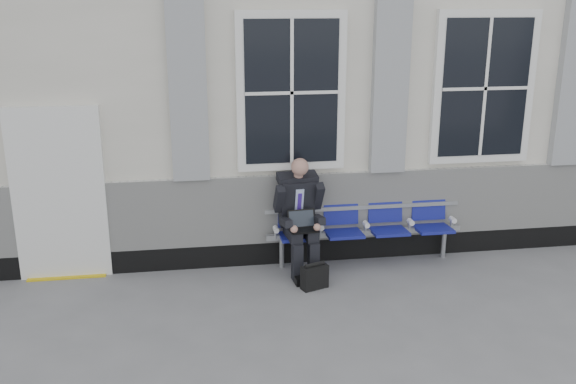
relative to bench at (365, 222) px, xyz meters
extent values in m
plane|color=slate|center=(1.20, -1.32, -0.55)|extent=(70.00, 70.00, 0.00)
cube|color=silver|center=(1.20, 2.18, 1.55)|extent=(14.00, 4.00, 4.20)
cube|color=black|center=(1.20, 0.15, -0.40)|extent=(14.00, 0.10, 0.30)
cube|color=silver|center=(1.20, 0.14, 0.20)|extent=(14.00, 0.08, 0.90)
cube|color=#979A9C|center=(-2.20, 0.12, 1.85)|extent=(0.45, 0.14, 2.40)
cube|color=#979A9C|center=(0.30, 0.12, 1.85)|extent=(0.45, 0.14, 2.40)
cube|color=#979A9C|center=(2.80, 0.12, 1.85)|extent=(0.45, 0.14, 2.40)
cube|color=white|center=(-0.95, 0.14, 1.70)|extent=(1.35, 0.10, 1.95)
cube|color=black|center=(-0.95, 0.09, 1.70)|extent=(1.15, 0.02, 1.75)
cube|color=white|center=(1.55, 0.14, 1.70)|extent=(1.35, 0.10, 1.95)
cube|color=black|center=(1.55, 0.09, 1.70)|extent=(1.15, 0.02, 1.75)
cube|color=black|center=(-3.80, 0.28, 0.50)|extent=(0.95, 0.30, 2.10)
cube|color=white|center=(-3.80, 0.13, 0.50)|extent=(1.10, 0.10, 2.20)
cube|color=gold|center=(-3.80, 0.16, -0.54)|extent=(0.95, 0.30, 0.02)
cube|color=#9EA0A3|center=(0.00, -0.02, -0.13)|extent=(2.60, 0.07, 0.07)
cube|color=#9EA0A3|center=(0.00, 0.10, 0.18)|extent=(2.60, 0.05, 0.05)
cylinder|color=#9EA0A3|center=(-1.10, -0.02, -0.36)|extent=(0.06, 0.06, 0.39)
cylinder|color=#9EA0A3|center=(1.10, -0.02, -0.36)|extent=(0.06, 0.06, 0.39)
cube|color=navy|center=(-0.90, -0.10, -0.10)|extent=(0.46, 0.42, 0.07)
cube|color=navy|center=(-0.90, 0.11, 0.16)|extent=(0.46, 0.10, 0.40)
cube|color=navy|center=(-0.30, -0.10, -0.10)|extent=(0.46, 0.42, 0.07)
cube|color=navy|center=(-0.30, 0.11, 0.16)|extent=(0.46, 0.10, 0.40)
cube|color=navy|center=(0.30, -0.10, -0.10)|extent=(0.46, 0.42, 0.07)
cube|color=navy|center=(0.30, 0.11, 0.16)|extent=(0.46, 0.10, 0.40)
cube|color=navy|center=(0.90, -0.10, -0.10)|extent=(0.46, 0.42, 0.07)
cube|color=navy|center=(0.90, 0.11, 0.16)|extent=(0.46, 0.10, 0.40)
cylinder|color=white|center=(-1.18, -0.07, 0.00)|extent=(0.07, 0.12, 0.07)
cylinder|color=white|center=(-0.60, -0.07, 0.00)|extent=(0.07, 0.12, 0.07)
cylinder|color=white|center=(0.00, -0.07, 0.00)|extent=(0.07, 0.12, 0.07)
cylinder|color=white|center=(0.60, -0.07, 0.00)|extent=(0.07, 0.12, 0.07)
cylinder|color=white|center=(1.18, -0.07, 0.00)|extent=(0.07, 0.12, 0.07)
cube|color=black|center=(-0.96, -0.51, -0.50)|extent=(0.14, 0.28, 0.09)
cube|color=black|center=(-0.76, -0.49, -0.50)|extent=(0.14, 0.28, 0.09)
cube|color=black|center=(-0.97, -0.45, -0.31)|extent=(0.14, 0.15, 0.47)
cube|color=black|center=(-0.76, -0.43, -0.31)|extent=(0.14, 0.15, 0.47)
cube|color=black|center=(-0.99, -0.22, -0.01)|extent=(0.19, 0.48, 0.15)
cube|color=black|center=(-0.78, -0.20, -0.01)|extent=(0.19, 0.48, 0.15)
cube|color=black|center=(-0.90, 0.00, 0.33)|extent=(0.47, 0.39, 0.66)
cube|color=#C2D2FF|center=(-0.89, -0.13, 0.35)|extent=(0.11, 0.11, 0.37)
cube|color=#3C2099|center=(-0.89, -0.14, 0.33)|extent=(0.05, 0.08, 0.31)
cube|color=black|center=(-0.90, -0.03, 0.65)|extent=(0.52, 0.29, 0.15)
cylinder|color=tan|center=(-0.89, -0.09, 0.72)|extent=(0.11, 0.11, 0.10)
sphere|color=tan|center=(-0.89, -0.15, 0.82)|extent=(0.22, 0.22, 0.22)
cube|color=black|center=(-1.14, -0.13, 0.42)|extent=(0.13, 0.30, 0.39)
cube|color=black|center=(-0.64, -0.08, 0.42)|extent=(0.13, 0.30, 0.39)
cube|color=black|center=(-1.08, -0.31, 0.17)|extent=(0.12, 0.33, 0.15)
cube|color=black|center=(-0.67, -0.27, 0.17)|extent=(0.12, 0.33, 0.15)
sphere|color=tan|center=(-1.01, -0.45, 0.13)|extent=(0.09, 0.09, 0.09)
sphere|color=tan|center=(-0.72, -0.42, 0.13)|extent=(0.09, 0.09, 0.09)
cube|color=black|center=(-0.87, -0.35, 0.07)|extent=(0.36, 0.27, 0.02)
cube|color=black|center=(-0.88, -0.24, 0.18)|extent=(0.35, 0.12, 0.22)
cube|color=black|center=(-0.88, -0.24, 0.18)|extent=(0.32, 0.10, 0.19)
cube|color=black|center=(-0.80, -0.70, -0.41)|extent=(0.35, 0.24, 0.29)
cylinder|color=black|center=(-0.80, -0.70, -0.24)|extent=(0.26, 0.14, 0.05)
camera|label=1|loc=(-2.20, -7.63, 2.82)|focal=40.00mm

